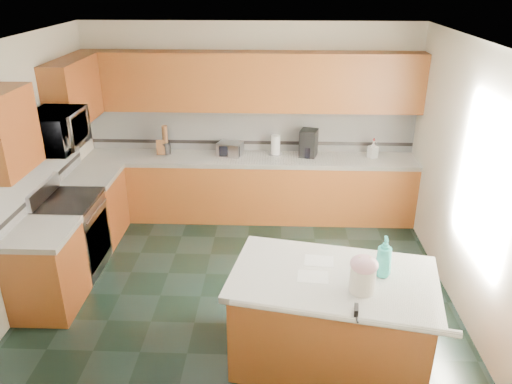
{
  "coord_description": "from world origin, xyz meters",
  "views": [
    {
      "loc": [
        0.35,
        -4.54,
        3.29
      ],
      "look_at": [
        0.15,
        0.35,
        1.12
      ],
      "focal_mm": 35.0,
      "sensor_mm": 36.0,
      "label": 1
    }
  ],
  "objects_px": {
    "island_top": "(334,279)",
    "knife_block": "(161,147)",
    "coffee_maker": "(309,143)",
    "treat_jar": "(363,279)",
    "soap_bottle_island": "(384,256)",
    "toaster_oven": "(230,149)",
    "island_base": "(330,322)"
  },
  "relations": [
    {
      "from": "island_top",
      "to": "knife_block",
      "type": "relative_size",
      "value": 8.29
    },
    {
      "from": "island_top",
      "to": "coffee_maker",
      "type": "height_order",
      "value": "coffee_maker"
    },
    {
      "from": "treat_jar",
      "to": "soap_bottle_island",
      "type": "bearing_deg",
      "value": 40.82
    },
    {
      "from": "soap_bottle_island",
      "to": "knife_block",
      "type": "xyz_separation_m",
      "value": [
        -2.53,
        2.95,
        -0.08
      ]
    },
    {
      "from": "treat_jar",
      "to": "knife_block",
      "type": "relative_size",
      "value": 1.03
    },
    {
      "from": "soap_bottle_island",
      "to": "toaster_oven",
      "type": "xyz_separation_m",
      "value": [
        -1.56,
        2.95,
        -0.09
      ]
    },
    {
      "from": "island_top",
      "to": "toaster_oven",
      "type": "xyz_separation_m",
      "value": [
        -1.15,
        2.98,
        0.12
      ]
    },
    {
      "from": "treat_jar",
      "to": "soap_bottle_island",
      "type": "relative_size",
      "value": 0.59
    },
    {
      "from": "island_base",
      "to": "treat_jar",
      "type": "xyz_separation_m",
      "value": [
        0.2,
        -0.21,
        0.6
      ]
    },
    {
      "from": "treat_jar",
      "to": "coffee_maker",
      "type": "relative_size",
      "value": 0.57
    },
    {
      "from": "treat_jar",
      "to": "toaster_oven",
      "type": "relative_size",
      "value": 0.66
    },
    {
      "from": "soap_bottle_island",
      "to": "knife_block",
      "type": "relative_size",
      "value": 1.74
    },
    {
      "from": "coffee_maker",
      "to": "toaster_oven",
      "type": "bearing_deg",
      "value": -163.26
    },
    {
      "from": "knife_block",
      "to": "coffee_maker",
      "type": "height_order",
      "value": "coffee_maker"
    },
    {
      "from": "coffee_maker",
      "to": "knife_block",
      "type": "bearing_deg",
      "value": -164.0
    },
    {
      "from": "island_top",
      "to": "soap_bottle_island",
      "type": "height_order",
      "value": "soap_bottle_island"
    },
    {
      "from": "island_base",
      "to": "island_top",
      "type": "height_order",
      "value": "island_top"
    },
    {
      "from": "island_top",
      "to": "soap_bottle_island",
      "type": "relative_size",
      "value": 4.76
    },
    {
      "from": "soap_bottle_island",
      "to": "island_top",
      "type": "bearing_deg",
      "value": -173.42
    },
    {
      "from": "island_base",
      "to": "coffee_maker",
      "type": "bearing_deg",
      "value": 101.81
    },
    {
      "from": "island_base",
      "to": "island_top",
      "type": "xyz_separation_m",
      "value": [
        -0.0,
        0.0,
        0.46
      ]
    },
    {
      "from": "knife_block",
      "to": "toaster_oven",
      "type": "distance_m",
      "value": 0.97
    },
    {
      "from": "island_base",
      "to": "toaster_oven",
      "type": "xyz_separation_m",
      "value": [
        -1.15,
        2.98,
        0.58
      ]
    },
    {
      "from": "island_top",
      "to": "treat_jar",
      "type": "relative_size",
      "value": 8.09
    },
    {
      "from": "treat_jar",
      "to": "toaster_oven",
      "type": "height_order",
      "value": "treat_jar"
    },
    {
      "from": "island_top",
      "to": "treat_jar",
      "type": "height_order",
      "value": "treat_jar"
    },
    {
      "from": "island_base",
      "to": "toaster_oven",
      "type": "height_order",
      "value": "toaster_oven"
    },
    {
      "from": "island_base",
      "to": "toaster_oven",
      "type": "relative_size",
      "value": 5.02
    },
    {
      "from": "knife_block",
      "to": "coffee_maker",
      "type": "relative_size",
      "value": 0.56
    },
    {
      "from": "island_top",
      "to": "island_base",
      "type": "bearing_deg",
      "value": 10.8
    },
    {
      "from": "soap_bottle_island",
      "to": "coffee_maker",
      "type": "bearing_deg",
      "value": 100.88
    },
    {
      "from": "island_base",
      "to": "knife_block",
      "type": "relative_size",
      "value": 7.82
    }
  ]
}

